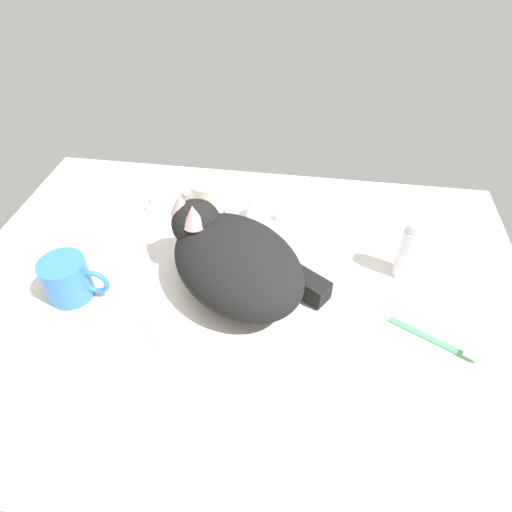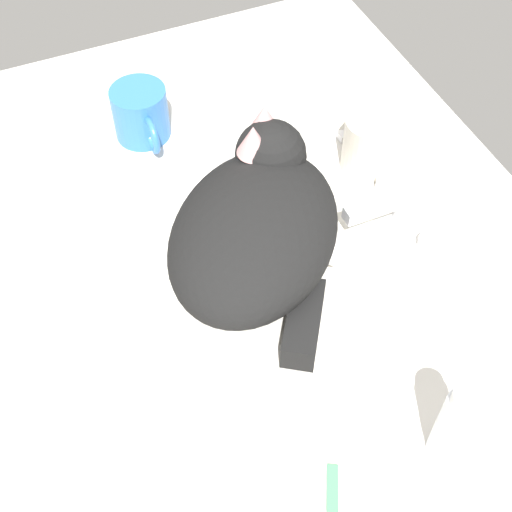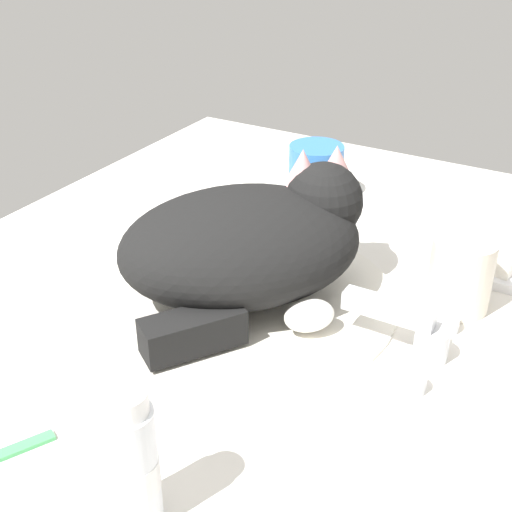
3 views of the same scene
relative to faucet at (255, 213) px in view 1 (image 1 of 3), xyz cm
name	(u,v)px [view 1 (image 1 of 3)]	position (x,y,z in cm)	size (l,w,h in cm)	color
ground_plane	(239,296)	(0.00, -21.12, -3.98)	(110.00, 82.50, 3.00)	silver
sink_basin	(238,289)	(0.00, -21.12, -2.00)	(36.68, 36.68, 0.95)	white
faucet	(255,213)	(0.00, 0.00, 0.00)	(14.35, 11.62, 5.46)	silver
cat	(233,259)	(-0.90, -20.23, 5.04)	(34.36, 33.68, 15.67)	black
coffee_mug	(68,279)	(-30.48, -26.35, 1.62)	(12.33, 8.34, 8.18)	#3372C6
rinse_cup	(207,198)	(-11.00, 1.33, 1.88)	(7.21, 7.21, 8.70)	silver
soap_dish	(168,202)	(-21.10, 3.63, -1.88)	(9.00, 6.40, 1.20)	white
soap_bar	(167,196)	(-21.10, 3.63, -0.25)	(6.31, 4.96, 2.05)	white
toothpaste_bottle	(409,252)	(31.10, -11.83, 3.40)	(4.08, 4.08, 12.65)	white
toothbrush	(437,341)	(35.35, -27.80, -1.95)	(13.81, 7.97, 1.60)	#4CB266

